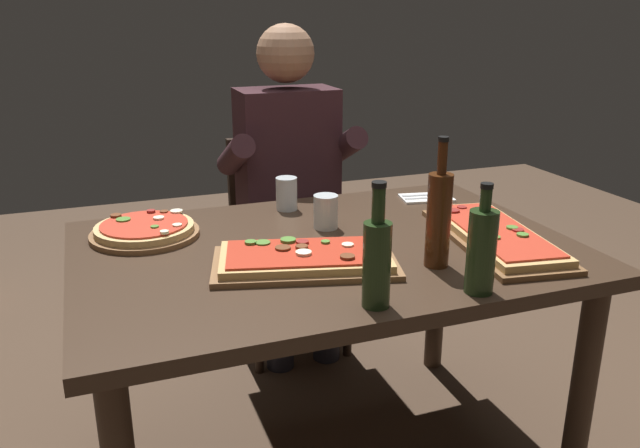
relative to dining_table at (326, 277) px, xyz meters
The scene contains 12 objects.
dining_table is the anchor object (origin of this frame).
pizza_rectangular_front 0.20m from the dining_table, 131.16° to the right, with size 0.53×0.37×0.05m.
pizza_rectangular_left 0.50m from the dining_table, 16.52° to the right, with size 0.32×0.60×0.05m.
pizza_round_far 0.55m from the dining_table, 151.39° to the left, with size 0.32×0.32×0.05m.
wine_bottle_dark 0.45m from the dining_table, 94.51° to the right, with size 0.06×0.06×0.29m.
oil_bottle_amber 0.52m from the dining_table, 61.01° to the right, with size 0.07×0.07×0.27m.
vinegar_bottle_green 0.40m from the dining_table, 47.02° to the right, with size 0.06×0.06×0.34m.
tumbler_near_camera 0.21m from the dining_table, 69.56° to the left, with size 0.08×0.08×0.10m.
tumbler_far_side 0.40m from the dining_table, 89.40° to the left, with size 0.07×0.07×0.11m.
napkin_cutlery_set 0.60m from the dining_table, 32.23° to the left, with size 0.20×0.14×0.01m.
diner_chair 0.88m from the dining_table, 81.23° to the left, with size 0.44×0.44×0.87m.
seated_diner 0.75m from the dining_table, 79.82° to the left, with size 0.53×0.41×1.33m.
Camera 1 is at (-0.61, -1.60, 1.39)m, focal length 36.06 mm.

